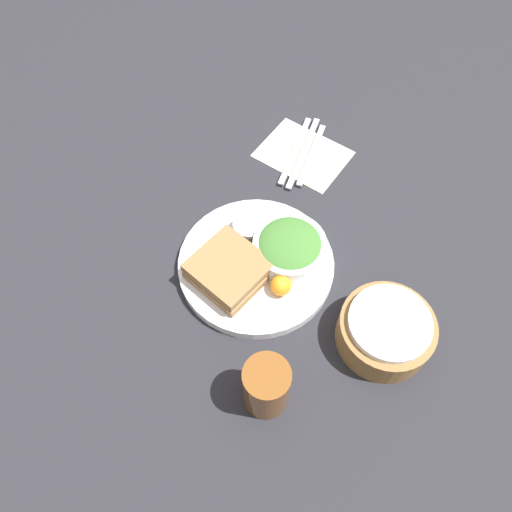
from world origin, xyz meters
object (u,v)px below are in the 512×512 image
object	(u,v)px
salad_bowl	(289,247)
bread_basket	(385,331)
dressing_cup	(249,228)
drink_glass	(266,387)
fork	(295,150)
knife	(303,152)
spoon	(311,155)
sandwich	(229,270)
plate	(256,265)

from	to	relation	value
salad_bowl	bread_basket	xyz separation A→B (m)	(0.04, 0.21, -0.01)
dressing_cup	bread_basket	bearing A→B (deg)	83.30
drink_glass	fork	xyz separation A→B (m)	(-0.47, -0.24, -0.05)
knife	spoon	size ratio (longest dim) A/B	1.17
drink_glass	spoon	size ratio (longest dim) A/B	0.64
sandwich	dressing_cup	bearing A→B (deg)	-165.62
sandwich	knife	size ratio (longest dim) A/B	0.63
sandwich	knife	bearing A→B (deg)	-170.63
plate	bread_basket	bearing A→B (deg)	91.75
salad_bowl	drink_glass	size ratio (longest dim) A/B	1.16
bread_basket	spoon	world-z (taller)	bread_basket
knife	dressing_cup	bearing A→B (deg)	172.21
knife	spoon	distance (m)	0.02
sandwich	spoon	size ratio (longest dim) A/B	0.74
spoon	bread_basket	bearing A→B (deg)	-147.12
dressing_cup	fork	xyz separation A→B (m)	(-0.24, -0.05, -0.03)
bread_basket	knife	distance (m)	0.43
salad_bowl	knife	distance (m)	0.27
salad_bowl	fork	bearing A→B (deg)	-150.00
plate	spoon	distance (m)	0.29
bread_basket	drink_glass	bearing A→B (deg)	-28.27
plate	sandwich	world-z (taller)	sandwich
sandwich	spoon	distance (m)	0.34
fork	knife	size ratio (longest dim) A/B	0.95
salad_bowl	fork	world-z (taller)	salad_bowl
plate	spoon	bearing A→B (deg)	-168.31
sandwich	spoon	world-z (taller)	sandwich
knife	bread_basket	bearing A→B (deg)	-145.11
spoon	knife	bearing A→B (deg)	90.00
knife	spoon	xyz separation A→B (m)	(-0.00, 0.02, 0.00)
bread_basket	fork	world-z (taller)	bread_basket
bread_basket	knife	xyz separation A→B (m)	(-0.28, -0.33, -0.03)
salad_bowl	plate	bearing A→B (deg)	-41.22
salad_bowl	knife	bearing A→B (deg)	-153.76
sandwich	fork	xyz separation A→B (m)	(-0.33, -0.07, -0.04)
dressing_cup	sandwich	bearing A→B (deg)	14.38
fork	bread_basket	bearing A→B (deg)	-143.19
fork	plate	bearing A→B (deg)	-176.50
plate	knife	bearing A→B (deg)	-164.81
drink_glass	fork	size ratio (longest dim) A/B	0.57
bread_basket	dressing_cup	bearing A→B (deg)	-96.70
drink_glass	spoon	xyz separation A→B (m)	(-0.47, -0.21, -0.05)
plate	bread_basket	distance (m)	0.25
drink_glass	knife	world-z (taller)	drink_glass
sandwich	bread_basket	bearing A→B (deg)	101.92
drink_glass	fork	distance (m)	0.53
salad_bowl	drink_glass	xyz separation A→B (m)	(0.23, 0.11, 0.01)
knife	fork	bearing A→B (deg)	90.00
plate	knife	xyz separation A→B (m)	(-0.28, -0.08, -0.00)
sandwich	salad_bowl	bearing A→B (deg)	147.13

